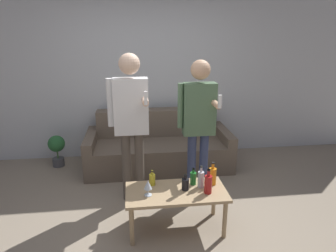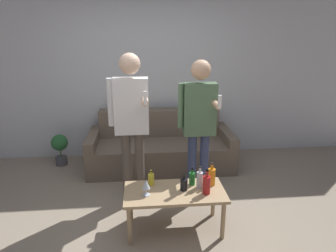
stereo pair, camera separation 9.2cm
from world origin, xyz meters
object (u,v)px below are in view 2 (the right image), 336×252
object	(u,v)px
couch	(160,147)
coffee_table	(175,196)
person_standing_left	(131,115)
bottle_orange	(184,184)
person_standing_right	(199,118)

from	to	relation	value
couch	coffee_table	xyz separation A→B (m)	(0.03, -1.58, 0.10)
coffee_table	person_standing_left	bearing A→B (deg)	123.20
person_standing_left	bottle_orange	bearing A→B (deg)	-50.94
couch	coffee_table	size ratio (longest dim) A/B	2.10
coffee_table	person_standing_left	xyz separation A→B (m)	(-0.42, 0.65, 0.67)
person_standing_left	person_standing_right	xyz separation A→B (m)	(0.78, -0.02, -0.05)
bottle_orange	person_standing_right	size ratio (longest dim) A/B	0.10
person_standing_right	couch	bearing A→B (deg)	112.05
coffee_table	person_standing_left	distance (m)	1.02
couch	person_standing_left	xyz separation A→B (m)	(-0.39, -0.93, 0.76)
person_standing_left	person_standing_right	world-z (taller)	person_standing_left
couch	person_standing_right	bearing A→B (deg)	-67.95
coffee_table	person_standing_right	size ratio (longest dim) A/B	0.60
coffee_table	person_standing_right	xyz separation A→B (m)	(0.35, 0.63, 0.62)
coffee_table	bottle_orange	xyz separation A→B (m)	(0.09, 0.01, 0.12)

